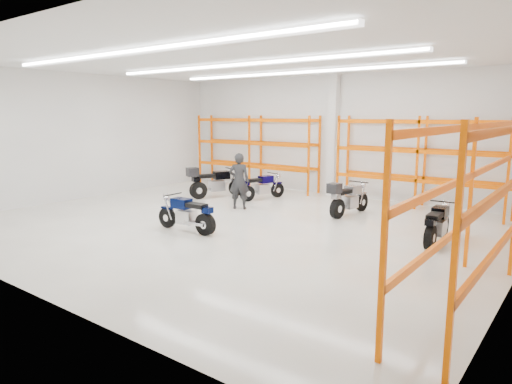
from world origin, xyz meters
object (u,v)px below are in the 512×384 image
Objects in this scene: motorcycle_main at (188,215)px; motorcycle_back_c at (347,199)px; structural_column at (333,136)px; motorcycle_back_a at (213,183)px; standing_man at (239,181)px; motorcycle_back_d at (437,225)px; motorcycle_back_b at (261,187)px.

motorcycle_back_c is at bearing 60.20° from motorcycle_main.
motorcycle_main is at bearing -93.14° from structural_column.
structural_column is at bearing 44.16° from motorcycle_back_a.
standing_man is 4.48m from structural_column.
structural_column is at bearing 125.00° from motorcycle_back_c.
motorcycle_back_b is at bearing 162.97° from motorcycle_back_d.
motorcycle_back_c is 3.40m from motorcycle_back_d.
motorcycle_back_a reaches higher than motorcycle_back_c.
motorcycle_back_a is (-2.85, 4.07, 0.11)m from motorcycle_main.
motorcycle_back_a is 1.16× the size of motorcycle_back_b.
structural_column reaches higher than standing_man.
structural_column is (1.62, 2.37, 1.81)m from motorcycle_back_b.
motorcycle_back_d is (8.36, -1.28, -0.11)m from motorcycle_back_a.
standing_man is (-6.32, 0.33, 0.47)m from motorcycle_back_d.
motorcycle_back_b is (1.62, 0.78, -0.12)m from motorcycle_back_a.
motorcycle_back_a is at bearing -53.13° from standing_man.
standing_man reaches higher than motorcycle_back_a.
motorcycle_back_c is (3.67, -0.57, 0.08)m from motorcycle_back_b.
motorcycle_back_a reaches higher than motorcycle_back_b.
motorcycle_back_b is 1.02× the size of standing_man.
motorcycle_back_d is (3.06, -1.49, -0.07)m from motorcycle_back_c.
motorcycle_main is at bearing -153.14° from motorcycle_back_d.
motorcycle_back_a is 0.48× the size of structural_column.
motorcycle_back_c is 3.98m from structural_column.
motorcycle_back_c is (2.45, 4.28, 0.07)m from motorcycle_main.
motorcycle_back_a is at bearing 124.94° from motorcycle_main.
motorcycle_main is 0.93× the size of motorcycle_back_c.
motorcycle_back_c reaches higher than motorcycle_back_d.
standing_man is at bearing -160.39° from motorcycle_back_c.
motorcycle_back_a is 2.27m from standing_man.
standing_man reaches higher than motorcycle_back_c.
structural_column is (0.40, 7.22, 1.80)m from motorcycle_main.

